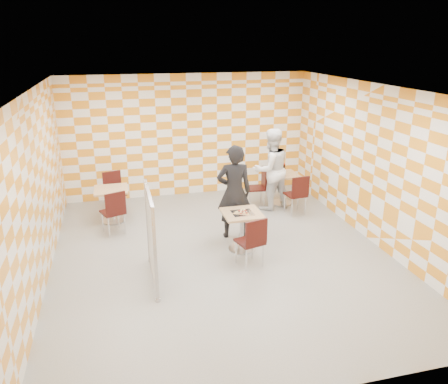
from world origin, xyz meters
name	(u,v)px	position (x,y,z in m)	size (l,w,h in m)	color
room_shell	(214,169)	(0.00, 0.54, 1.50)	(7.00, 7.00, 7.00)	gray
main_table	(242,225)	(0.42, 0.11, 0.51)	(0.70, 0.70, 0.75)	tan
second_table	(282,183)	(2.04, 2.22, 0.51)	(0.70, 0.70, 0.75)	tan
empty_table	(112,199)	(-1.91, 2.10, 0.51)	(0.70, 0.70, 0.75)	tan
chair_main_front	(253,239)	(0.41, -0.59, 0.54)	(0.52, 0.52, 0.92)	#330D0A
chair_second_front	(298,192)	(2.12, 1.47, 0.54)	(0.46, 0.47, 0.92)	#330D0A
chair_second_side	(260,184)	(1.47, 2.20, 0.54)	(0.47, 0.46, 0.92)	#330D0A
chair_empty_near	(114,209)	(-1.87, 1.40, 0.54)	(0.55, 0.55, 0.92)	#330D0A
chair_empty_far	(114,188)	(-1.86, 2.72, 0.54)	(0.52, 0.53, 0.92)	#330D0A
partition	(151,236)	(-1.30, -0.60, 0.79)	(0.08, 1.38, 1.55)	white
man_dark	(234,192)	(0.44, 0.73, 0.94)	(0.69, 0.45, 1.88)	black
man_white	(271,169)	(1.66, 2.02, 0.94)	(0.92, 0.71, 1.89)	white
pizza_on_foil	(242,212)	(0.42, 0.10, 0.77)	(0.40, 0.40, 0.04)	silver
sport_bottle	(276,170)	(1.92, 2.31, 0.84)	(0.06, 0.06, 0.20)	white
soda_bottle	(284,168)	(2.10, 2.32, 0.85)	(0.07, 0.07, 0.23)	black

